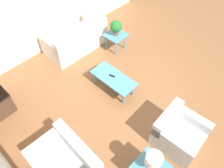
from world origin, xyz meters
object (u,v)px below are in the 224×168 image
side_table_plant (116,37)px  coffee_table (114,79)px  table_lamp (154,161)px  potted_plant (116,27)px  armchair (178,133)px  loveseat (67,164)px  sofa (77,40)px

side_table_plant → coffee_table: bearing=131.0°
side_table_plant → table_lamp: table_lamp is taller
side_table_plant → potted_plant: bearing=0.0°
armchair → loveseat: same height
potted_plant → table_lamp: size_ratio=1.02×
coffee_table → potted_plant: bearing=-49.0°
loveseat → armchair: bearing=61.9°
sofa → side_table_plant: 1.18m
potted_plant → table_lamp: potted_plant is taller
side_table_plant → table_lamp: bearing=142.3°
coffee_table → side_table_plant: (1.05, -1.21, 0.09)m
table_lamp → armchair: bearing=-87.2°
armchair → potted_plant: potted_plant is taller
loveseat → table_lamp: (-1.23, -0.98, 0.53)m
coffee_table → loveseat: bearing=110.6°
loveseat → sofa: bearing=138.9°
side_table_plant → potted_plant: 0.34m
sofa → side_table_plant: size_ratio=3.18×
potted_plant → table_lamp: bearing=142.3°
coffee_table → table_lamp: size_ratio=2.65×
sofa → side_table_plant: bearing=134.8°
sofa → loveseat: (-2.70, 2.54, -0.03)m
side_table_plant → loveseat: bearing=118.9°
side_table_plant → table_lamp: size_ratio=1.28×
coffee_table → table_lamp: bearing=149.9°
potted_plant → table_lamp: 3.90m
armchair → coffee_table: 1.99m
armchair → coffee_table: armchair is taller
sofa → armchair: (-3.88, 0.52, -0.02)m
side_table_plant → sofa: bearing=44.0°
potted_plant → armchair: bearing=156.2°
side_table_plant → potted_plant: potted_plant is taller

